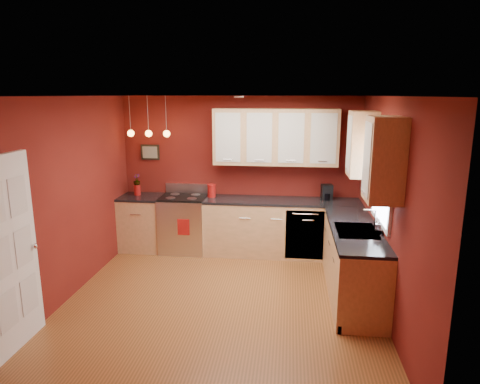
# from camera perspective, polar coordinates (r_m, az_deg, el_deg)

# --- Properties ---
(floor) EXTENTS (4.20, 4.20, 0.00)m
(floor) POSITION_cam_1_polar(r_m,az_deg,el_deg) (5.70, -2.57, -14.46)
(floor) COLOR #94542B
(floor) RESTS_ON ground
(ceiling) EXTENTS (4.00, 4.20, 0.02)m
(ceiling) POSITION_cam_1_polar(r_m,az_deg,el_deg) (5.07, -2.87, 12.66)
(ceiling) COLOR white
(ceiling) RESTS_ON wall_back
(wall_back) EXTENTS (4.00, 0.02, 2.60)m
(wall_back) POSITION_cam_1_polar(r_m,az_deg,el_deg) (7.27, -0.02, 2.43)
(wall_back) COLOR maroon
(wall_back) RESTS_ON floor
(wall_front) EXTENTS (4.00, 0.02, 2.60)m
(wall_front) POSITION_cam_1_polar(r_m,az_deg,el_deg) (3.29, -8.76, -10.89)
(wall_front) COLOR maroon
(wall_front) RESTS_ON floor
(wall_left) EXTENTS (0.02, 4.20, 2.60)m
(wall_left) POSITION_cam_1_polar(r_m,az_deg,el_deg) (5.90, -22.27, -1.02)
(wall_left) COLOR maroon
(wall_left) RESTS_ON floor
(wall_right) EXTENTS (0.02, 4.20, 2.60)m
(wall_right) POSITION_cam_1_polar(r_m,az_deg,el_deg) (5.30, 19.17, -2.26)
(wall_right) COLOR maroon
(wall_right) RESTS_ON floor
(base_cabinets_back_left) EXTENTS (0.70, 0.60, 0.90)m
(base_cabinets_back_left) POSITION_cam_1_polar(r_m,az_deg,el_deg) (7.56, -12.85, -4.13)
(base_cabinets_back_left) COLOR tan
(base_cabinets_back_left) RESTS_ON floor
(base_cabinets_back_right) EXTENTS (2.54, 0.60, 0.90)m
(base_cabinets_back_right) POSITION_cam_1_polar(r_m,az_deg,el_deg) (7.14, 5.55, -4.87)
(base_cabinets_back_right) COLOR tan
(base_cabinets_back_right) RESTS_ON floor
(base_cabinets_right) EXTENTS (0.60, 2.10, 0.90)m
(base_cabinets_right) POSITION_cam_1_polar(r_m,az_deg,el_deg) (5.93, 14.78, -9.03)
(base_cabinets_right) COLOR tan
(base_cabinets_right) RESTS_ON floor
(counter_back_left) EXTENTS (0.70, 0.62, 0.04)m
(counter_back_left) POSITION_cam_1_polar(r_m,az_deg,el_deg) (7.43, -13.03, -0.67)
(counter_back_left) COLOR black
(counter_back_left) RESTS_ON base_cabinets_back_left
(counter_back_right) EXTENTS (2.54, 0.62, 0.04)m
(counter_back_right) POSITION_cam_1_polar(r_m,az_deg,el_deg) (7.01, 5.63, -1.21)
(counter_back_right) COLOR black
(counter_back_right) RESTS_ON base_cabinets_back_right
(counter_right) EXTENTS (0.62, 2.10, 0.04)m
(counter_right) POSITION_cam_1_polar(r_m,az_deg,el_deg) (5.77, 15.05, -4.69)
(counter_right) COLOR black
(counter_right) RESTS_ON base_cabinets_right
(gas_range) EXTENTS (0.76, 0.64, 1.11)m
(gas_range) POSITION_cam_1_polar(r_m,az_deg,el_deg) (7.34, -7.47, -4.16)
(gas_range) COLOR silver
(gas_range) RESTS_ON floor
(dishwasher_front) EXTENTS (0.60, 0.02, 0.80)m
(dishwasher_front) POSITION_cam_1_polar(r_m,az_deg,el_deg) (6.86, 8.60, -5.69)
(dishwasher_front) COLOR silver
(dishwasher_front) RESTS_ON base_cabinets_back_right
(sink) EXTENTS (0.50, 0.70, 0.33)m
(sink) POSITION_cam_1_polar(r_m,az_deg,el_deg) (5.63, 15.28, -5.20)
(sink) COLOR #97979D
(sink) RESTS_ON counter_right
(window) EXTENTS (0.06, 1.02, 1.22)m
(window) POSITION_cam_1_polar(r_m,az_deg,el_deg) (5.50, 18.56, 2.47)
(window) COLOR white
(window) RESTS_ON wall_right
(door_left_wall) EXTENTS (0.12, 0.82, 2.05)m
(door_left_wall) POSITION_cam_1_polar(r_m,az_deg,el_deg) (4.98, -28.30, -7.36)
(door_left_wall) COLOR white
(door_left_wall) RESTS_ON floor
(upper_cabinets_back) EXTENTS (2.00, 0.35, 0.90)m
(upper_cabinets_back) POSITION_cam_1_polar(r_m,az_deg,el_deg) (6.96, 4.76, 7.32)
(upper_cabinets_back) COLOR tan
(upper_cabinets_back) RESTS_ON wall_back
(upper_cabinets_right) EXTENTS (0.35, 1.95, 0.90)m
(upper_cabinets_right) POSITION_cam_1_polar(r_m,az_deg,el_deg) (5.46, 17.16, 5.27)
(upper_cabinets_right) COLOR tan
(upper_cabinets_right) RESTS_ON wall_right
(wall_picture) EXTENTS (0.32, 0.03, 0.26)m
(wall_picture) POSITION_cam_1_polar(r_m,az_deg,el_deg) (7.53, -11.88, 5.22)
(wall_picture) COLOR black
(wall_picture) RESTS_ON wall_back
(pendant_lights) EXTENTS (0.71, 0.11, 0.66)m
(pendant_lights) POSITION_cam_1_polar(r_m,az_deg,el_deg) (7.15, -12.09, 7.70)
(pendant_lights) COLOR #97979D
(pendant_lights) RESTS_ON ceiling
(red_canister) EXTENTS (0.15, 0.15, 0.22)m
(red_canister) POSITION_cam_1_polar(r_m,az_deg,el_deg) (7.16, -3.82, 0.19)
(red_canister) COLOR #9C1210
(red_canister) RESTS_ON counter_back_right
(red_vase) EXTENTS (0.11, 0.11, 0.18)m
(red_vase) POSITION_cam_1_polar(r_m,az_deg,el_deg) (7.49, -13.54, 0.27)
(red_vase) COLOR #9C1210
(red_vase) RESTS_ON counter_back_left
(flowers) EXTENTS (0.14, 0.14, 0.21)m
(flowers) POSITION_cam_1_polar(r_m,az_deg,el_deg) (7.46, -13.61, 1.55)
(flowers) COLOR #9C1210
(flowers) RESTS_ON red_vase
(coffee_maker) EXTENTS (0.19, 0.19, 0.25)m
(coffee_maker) POSITION_cam_1_polar(r_m,az_deg,el_deg) (7.10, 11.50, -0.10)
(coffee_maker) COLOR black
(coffee_maker) RESTS_ON counter_back_right
(soap_pump) EXTENTS (0.11, 0.12, 0.20)m
(soap_pump) POSITION_cam_1_polar(r_m,az_deg,el_deg) (5.52, 18.09, -4.37)
(soap_pump) COLOR white
(soap_pump) RESTS_ON counter_right
(dish_towel) EXTENTS (0.20, 0.01, 0.27)m
(dish_towel) POSITION_cam_1_polar(r_m,az_deg,el_deg) (7.01, -7.55, -4.67)
(dish_towel) COLOR #9C1210
(dish_towel) RESTS_ON gas_range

